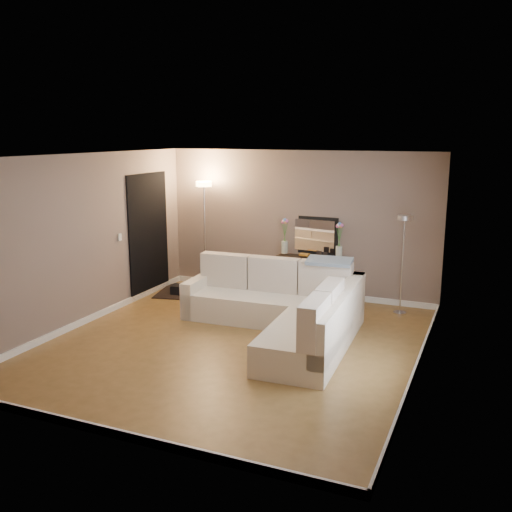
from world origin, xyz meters
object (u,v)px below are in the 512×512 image
at_px(sectional_sofa, 286,309).
at_px(floor_lamp_unlit, 403,245).
at_px(floor_lamp_lit, 204,214).
at_px(console_table, 307,275).

xyz_separation_m(sectional_sofa, floor_lamp_unlit, (1.42, 1.54, 0.79)).
distance_m(floor_lamp_lit, floor_lamp_unlit, 3.68).
distance_m(console_table, floor_lamp_unlit, 1.87).
bearing_deg(floor_lamp_unlit, floor_lamp_lit, 177.35).
xyz_separation_m(console_table, floor_lamp_lit, (-1.97, -0.13, 1.01)).
relative_size(sectional_sofa, floor_lamp_lit, 1.41).
bearing_deg(console_table, sectional_sofa, -81.23).
relative_size(console_table, floor_lamp_lit, 0.61).
distance_m(sectional_sofa, floor_lamp_lit, 3.02).
bearing_deg(sectional_sofa, floor_lamp_lit, 142.74).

